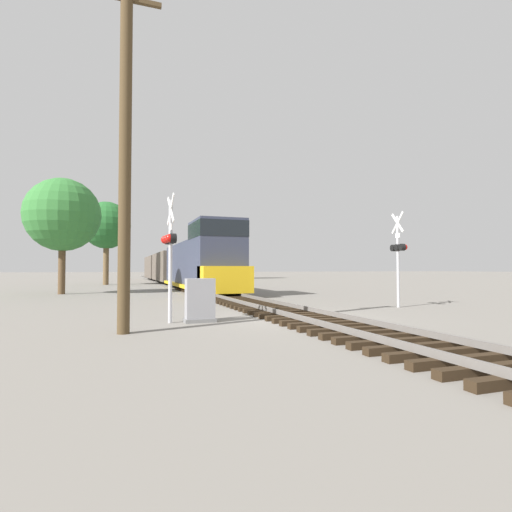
% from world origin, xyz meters
% --- Properties ---
extents(ground_plane, '(400.00, 400.00, 0.00)m').
position_xyz_m(ground_plane, '(0.00, 0.00, 0.00)').
color(ground_plane, slate).
extents(rail_track_bed, '(2.60, 160.00, 0.31)m').
position_xyz_m(rail_track_bed, '(0.00, -0.00, 0.14)').
color(rail_track_bed, black).
rests_on(rail_track_bed, ground).
extents(freight_train, '(2.92, 47.92, 4.64)m').
position_xyz_m(freight_train, '(0.00, 31.30, 1.93)').
color(freight_train, '#33384C').
rests_on(freight_train, ground).
extents(crossing_signal_near, '(0.39, 1.01, 3.99)m').
position_xyz_m(crossing_signal_near, '(-4.28, 0.27, 2.42)').
color(crossing_signal_near, '#B7B7BC').
rests_on(crossing_signal_near, ground).
extents(crossing_signal_far, '(0.43, 1.01, 4.15)m').
position_xyz_m(crossing_signal_far, '(5.79, 2.05, 2.45)').
color(crossing_signal_far, '#B7B7BC').
rests_on(crossing_signal_far, ground).
extents(relay_cabinet, '(0.98, 0.52, 1.37)m').
position_xyz_m(relay_cabinet, '(-3.34, 0.15, 0.67)').
color(relay_cabinet, slate).
rests_on(relay_cabinet, ground).
extents(utility_pole, '(1.80, 0.32, 9.44)m').
position_xyz_m(utility_pole, '(-5.65, -1.39, 4.83)').
color(utility_pole, '#4C3A23').
rests_on(utility_pole, ground).
extents(tree_far_right, '(4.84, 4.84, 7.69)m').
position_xyz_m(tree_far_right, '(-9.23, 16.85, 5.24)').
color(tree_far_right, brown).
rests_on(tree_far_right, ground).
extents(tree_mid_background, '(4.91, 4.91, 8.68)m').
position_xyz_m(tree_mid_background, '(-6.83, 32.02, 6.17)').
color(tree_mid_background, brown).
rests_on(tree_mid_background, ground).
extents(tree_deep_background, '(6.62, 6.62, 9.88)m').
position_xyz_m(tree_deep_background, '(11.44, 52.90, 6.56)').
color(tree_deep_background, brown).
rests_on(tree_deep_background, ground).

